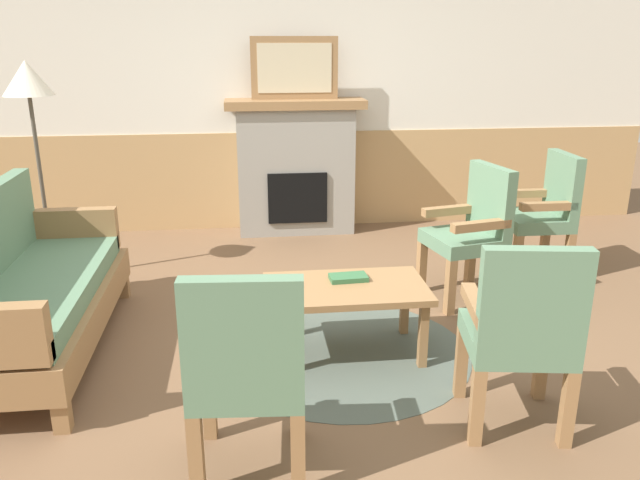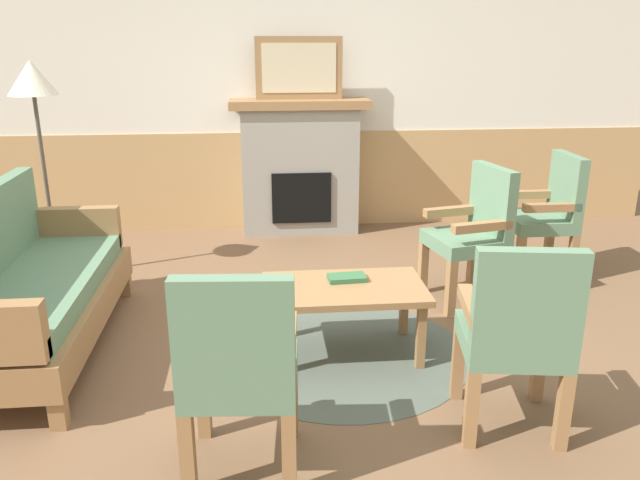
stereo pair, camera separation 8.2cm
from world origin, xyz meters
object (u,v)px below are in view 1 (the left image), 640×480
coffee_table (346,294)px  armchair_front_center (247,366)px  floor_lamp_by_couch (29,93)px  framed_picture (295,68)px  book_on_table (348,278)px  fireplace (296,166)px  couch (32,293)px  armchair_by_window_left (545,209)px  armchair_near_fireplace (473,228)px  armchair_front_left (522,328)px

coffee_table → armchair_front_center: size_ratio=0.98×
armchair_front_center → floor_lamp_by_couch: floor_lamp_by_couch is taller
armchair_front_center → framed_picture: bearing=82.1°
book_on_table → floor_lamp_by_couch: bearing=146.9°
fireplace → framed_picture: 0.91m
fireplace → book_on_table: bearing=-87.2°
couch → coffee_table: size_ratio=1.88×
fireplace → coffee_table: size_ratio=1.35×
couch → book_on_table: couch is taller
fireplace → framed_picture: size_ratio=1.62×
couch → floor_lamp_by_couch: 1.67m
armchair_by_window_left → armchair_front_center: 3.24m
fireplace → coffee_table: (0.09, -2.55, -0.27)m
armchair_near_fireplace → armchair_by_window_left: bearing=29.5°
armchair_front_left → fireplace: bearing=103.1°
fireplace → couch: 2.93m
couch → armchair_by_window_left: bearing=14.6°
couch → book_on_table: 1.88m
coffee_table → floor_lamp_by_couch: floor_lamp_by_couch is taller
book_on_table → armchair_front_center: 1.31m
book_on_table → armchair_near_fireplace: bearing=32.8°
fireplace → coffee_table: 2.56m
fireplace → couch: fireplace is taller
coffee_table → armchair_by_window_left: armchair_by_window_left is taller
coffee_table → book_on_table: 0.12m
fireplace → armchair_front_left: bearing=-76.9°
armchair_by_window_left → armchair_front_left: 2.28m
fireplace → armchair_near_fireplace: bearing=-58.1°
fireplace → coffee_table: bearing=-88.0°
book_on_table → fireplace: bearing=92.8°
couch → armchair_near_fireplace: (2.88, 0.53, 0.14)m
framed_picture → coffee_table: framed_picture is taller
framed_picture → couch: framed_picture is taller
book_on_table → framed_picture: bearing=92.8°
armchair_front_left → coffee_table: bearing=129.1°
coffee_table → couch: bearing=173.5°
framed_picture → couch: size_ratio=0.44×
book_on_table → armchair_near_fireplace: size_ratio=0.23×
book_on_table → armchair_front_left: size_ratio=0.23×
armchair_front_left → floor_lamp_by_couch: (-2.81, 2.34, 0.91)m
armchair_front_left → couch: bearing=157.2°
fireplace → floor_lamp_by_couch: (-2.02, -1.06, 0.80)m
framed_picture → book_on_table: (0.12, -2.46, -1.10)m
fireplace → armchair_front_center: bearing=-97.9°
couch → book_on_table: size_ratio=7.97×
framed_picture → coffee_table: 2.81m
book_on_table → armchair_front_left: armchair_front_left is taller
fireplace → armchair_front_center: (-0.50, -3.61, -0.11)m
coffee_table → armchair_by_window_left: (1.77, 1.16, 0.15)m
coffee_table → armchair_by_window_left: bearing=33.1°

